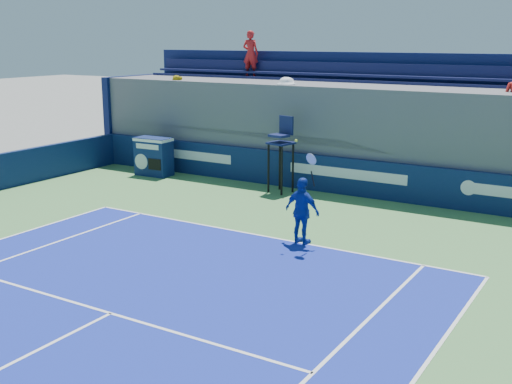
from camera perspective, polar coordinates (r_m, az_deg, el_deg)
The scene contains 5 objects.
back_hoarding at distance 20.66m, azimuth 8.13°, elevation 1.37°, with size 20.40×0.21×1.20m.
match_clock at distance 23.64m, azimuth -9.08°, elevation 3.23°, with size 1.35×0.78×1.40m.
umpire_chair at distance 20.63m, azimuth 2.28°, elevation 4.10°, with size 0.82×0.82×2.48m.
tennis_player at distance 15.54m, azimuth 4.14°, elevation -1.68°, with size 1.02×0.57×2.57m.
stadium_seating at distance 22.32m, azimuth 10.29°, elevation 5.43°, with size 21.00×4.05×5.19m.
Camera 1 is at (7.93, -1.48, 4.93)m, focal length 45.00 mm.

